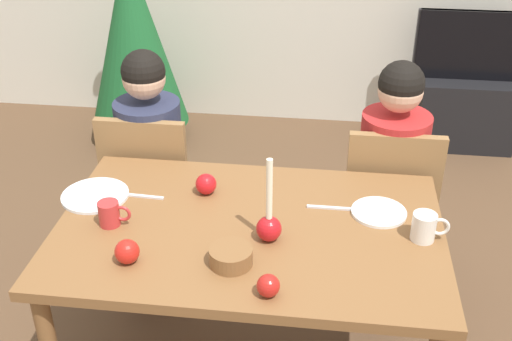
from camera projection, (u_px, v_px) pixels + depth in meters
dining_table at (249, 245)px, 2.34m from camera, size 1.40×0.90×0.75m
chair_left at (152, 187)px, 3.00m from camera, size 0.40×0.40×0.90m
chair_right at (388, 202)px, 2.88m from camera, size 0.40×0.40×0.90m
person_left_child at (153, 173)px, 3.00m from camera, size 0.30×0.30×1.17m
person_right_child at (389, 188)px, 2.88m from camera, size 0.30×0.30×1.17m
tv_stand at (464, 111)px, 4.40m from camera, size 0.64×0.40×0.48m
tv at (476, 46)px, 4.17m from camera, size 0.79×0.05×0.46m
christmas_tree at (134, 38)px, 4.21m from camera, size 0.67×0.67×1.42m
candle_centerpiece at (269, 224)px, 2.20m from camera, size 0.09×0.09×0.32m
plate_left at (95, 195)px, 2.47m from camera, size 0.26×0.26×0.01m
plate_right at (379, 212)px, 2.37m from camera, size 0.21×0.21×0.01m
mug_left at (110, 214)px, 2.28m from camera, size 0.12×0.08×0.09m
mug_right at (425, 227)px, 2.21m from camera, size 0.13×0.08×0.10m
fork_left at (141, 196)px, 2.47m from camera, size 0.18×0.02×0.01m
fork_right at (331, 208)px, 2.40m from camera, size 0.18×0.01×0.01m
bowl_walnuts at (231, 256)px, 2.09m from camera, size 0.14×0.14×0.06m
apple_near_candle at (268, 286)px, 1.96m from camera, size 0.07×0.07×0.07m
apple_by_left_plate at (127, 252)px, 2.10m from camera, size 0.08×0.08×0.08m
apple_by_right_mug at (206, 184)px, 2.47m from camera, size 0.08×0.08×0.08m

